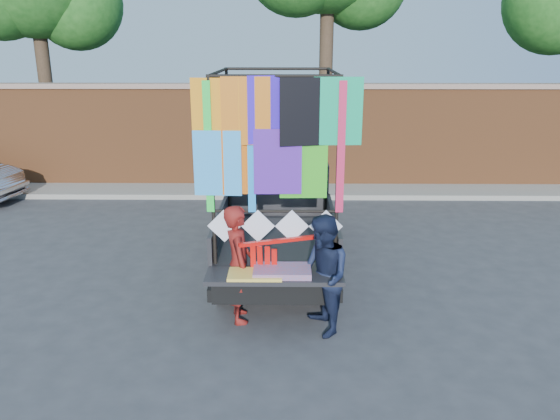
{
  "coord_description": "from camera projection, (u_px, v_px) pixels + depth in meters",
  "views": [
    {
      "loc": [
        -0.05,
        -6.7,
        3.53
      ],
      "look_at": [
        -0.13,
        0.22,
        1.42
      ],
      "focal_mm": 35.0,
      "sensor_mm": 36.0,
      "label": 1
    }
  ],
  "objects": [
    {
      "name": "ground",
      "position": [
        289.0,
        314.0,
        7.44
      ],
      "size": [
        90.0,
        90.0,
        0.0
      ],
      "primitive_type": "plane",
      "color": "#38383A",
      "rests_on": "ground"
    },
    {
      "name": "brick_wall",
      "position": [
        288.0,
        135.0,
        13.75
      ],
      "size": [
        30.0,
        0.45,
        2.61
      ],
      "color": "brown",
      "rests_on": "ground"
    },
    {
      "name": "curb",
      "position": [
        288.0,
        191.0,
        13.45
      ],
      "size": [
        30.0,
        1.2,
        0.12
      ],
      "primitive_type": "cube",
      "color": "gray",
      "rests_on": "ground"
    },
    {
      "name": "pickup_truck",
      "position": [
        278.0,
        208.0,
        9.48
      ],
      "size": [
        2.02,
        5.07,
        3.19
      ],
      "color": "black",
      "rests_on": "ground"
    },
    {
      "name": "woman",
      "position": [
        238.0,
        264.0,
        7.1
      ],
      "size": [
        0.48,
        0.64,
        1.58
      ],
      "primitive_type": "imported",
      "rotation": [
        0.0,
        0.0,
        1.76
      ],
      "color": "maroon",
      "rests_on": "ground"
    },
    {
      "name": "man",
      "position": [
        323.0,
        276.0,
        6.78
      ],
      "size": [
        0.76,
        0.88,
        1.55
      ],
      "primitive_type": "imported",
      "rotation": [
        0.0,
        0.0,
        -1.31
      ],
      "color": "#161E38",
      "rests_on": "ground"
    },
    {
      "name": "streamer_bundle",
      "position": [
        270.0,
        257.0,
        6.88
      ],
      "size": [
        1.02,
        0.39,
        0.72
      ],
      "color": "red",
      "rests_on": "ground"
    }
  ]
}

